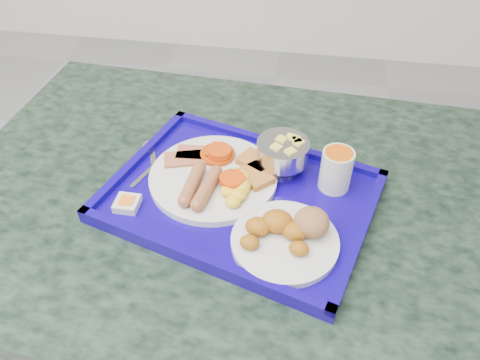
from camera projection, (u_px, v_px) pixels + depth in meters
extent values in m
cylinder|color=gray|center=(249.00, 301.00, 1.21)|extent=(0.11, 0.11, 0.71)
cube|color=black|center=(252.00, 199.00, 0.96)|extent=(1.29, 0.91, 0.04)
cube|color=#100281|center=(240.00, 198.00, 0.92)|extent=(0.58, 0.49, 0.02)
cube|color=#100281|center=(274.00, 143.00, 1.03)|extent=(0.48, 0.16, 0.01)
cube|color=#100281|center=(196.00, 256.00, 0.80)|extent=(0.48, 0.16, 0.01)
cube|color=#100281|center=(361.00, 233.00, 0.83)|extent=(0.12, 0.35, 0.01)
cube|color=#100281|center=(138.00, 158.00, 0.99)|extent=(0.12, 0.35, 0.01)
cylinder|color=silver|center=(213.00, 177.00, 0.94)|extent=(0.26, 0.26, 0.01)
cube|color=#AA5744|center=(198.00, 153.00, 0.98)|extent=(0.09, 0.05, 0.01)
cube|color=#AA5744|center=(185.00, 159.00, 0.97)|extent=(0.10, 0.07, 0.01)
cylinder|color=#BB4107|center=(218.00, 154.00, 0.98)|extent=(0.07, 0.07, 0.01)
sphere|color=#BB4107|center=(227.00, 157.00, 0.96)|extent=(0.01, 0.01, 0.01)
sphere|color=#BB4107|center=(216.00, 146.00, 0.99)|extent=(0.01, 0.01, 0.01)
sphere|color=#BB4107|center=(207.00, 154.00, 0.97)|extent=(0.01, 0.01, 0.01)
sphere|color=#BB4107|center=(216.00, 159.00, 0.96)|extent=(0.01, 0.01, 0.01)
sphere|color=#BB4107|center=(220.00, 159.00, 0.96)|extent=(0.01, 0.01, 0.01)
sphere|color=#BB4107|center=(228.00, 151.00, 0.98)|extent=(0.01, 0.01, 0.01)
sphere|color=#BB4107|center=(213.00, 158.00, 0.96)|extent=(0.01, 0.01, 0.01)
sphere|color=#BB4107|center=(223.00, 150.00, 0.98)|extent=(0.01, 0.01, 0.01)
sphere|color=#BB4107|center=(219.00, 146.00, 0.99)|extent=(0.01, 0.01, 0.01)
sphere|color=#BB4107|center=(224.00, 157.00, 0.96)|extent=(0.01, 0.01, 0.01)
sphere|color=#BB4107|center=(214.00, 144.00, 0.99)|extent=(0.01, 0.01, 0.01)
cube|color=#AA642A|center=(255.00, 161.00, 0.96)|extent=(0.08, 0.08, 0.01)
cube|color=#AA642A|center=(255.00, 176.00, 0.93)|extent=(0.08, 0.08, 0.01)
cylinder|color=brown|center=(192.00, 184.00, 0.90)|extent=(0.03, 0.10, 0.03)
cylinder|color=brown|center=(207.00, 188.00, 0.89)|extent=(0.04, 0.10, 0.03)
ellipsoid|color=yellow|center=(241.00, 176.00, 0.92)|extent=(0.03, 0.03, 0.02)
ellipsoid|color=yellow|center=(227.00, 191.00, 0.89)|extent=(0.03, 0.03, 0.02)
ellipsoid|color=yellow|center=(235.00, 197.00, 0.88)|extent=(0.02, 0.02, 0.02)
ellipsoid|color=yellow|center=(240.00, 190.00, 0.90)|extent=(0.02, 0.02, 0.01)
ellipsoid|color=yellow|center=(235.00, 179.00, 0.92)|extent=(0.02, 0.02, 0.01)
ellipsoid|color=yellow|center=(238.00, 195.00, 0.88)|extent=(0.03, 0.03, 0.02)
ellipsoid|color=yellow|center=(240.00, 193.00, 0.89)|extent=(0.03, 0.03, 0.02)
ellipsoid|color=yellow|center=(242.00, 186.00, 0.90)|extent=(0.03, 0.03, 0.02)
ellipsoid|color=yellow|center=(243.00, 190.00, 0.89)|extent=(0.02, 0.02, 0.01)
ellipsoid|color=yellow|center=(233.00, 201.00, 0.87)|extent=(0.03, 0.03, 0.02)
cylinder|color=red|center=(219.00, 152.00, 0.97)|extent=(0.05, 0.05, 0.01)
cylinder|color=red|center=(232.00, 180.00, 0.90)|extent=(0.05, 0.05, 0.01)
cylinder|color=silver|center=(285.00, 241.00, 0.82)|extent=(0.19, 0.19, 0.01)
ellipsoid|color=#995812|center=(299.00, 248.00, 0.79)|extent=(0.03, 0.03, 0.02)
ellipsoid|color=#995812|center=(295.00, 231.00, 0.81)|extent=(0.05, 0.04, 0.03)
ellipsoid|color=#995812|center=(277.00, 221.00, 0.82)|extent=(0.06, 0.05, 0.04)
ellipsoid|color=#995812|center=(258.00, 227.00, 0.82)|extent=(0.05, 0.04, 0.03)
ellipsoid|color=#995812|center=(250.00, 242.00, 0.80)|extent=(0.03, 0.03, 0.02)
ellipsoid|color=#9C663E|center=(312.00, 222.00, 0.81)|extent=(0.06, 0.06, 0.05)
cylinder|color=#B7B7B9|center=(281.00, 168.00, 0.97)|extent=(0.07, 0.07, 0.01)
cylinder|color=#B7B7B9|center=(282.00, 163.00, 0.96)|extent=(0.02, 0.02, 0.02)
cylinder|color=#B7B7B9|center=(283.00, 151.00, 0.94)|extent=(0.11, 0.11, 0.04)
cube|color=#FFF961|center=(276.00, 149.00, 0.92)|extent=(0.03, 0.03, 0.02)
cube|color=#FFF961|center=(281.00, 141.00, 0.94)|extent=(0.03, 0.02, 0.02)
cube|color=#FFF961|center=(299.00, 145.00, 0.93)|extent=(0.03, 0.03, 0.02)
cube|color=#FFF961|center=(291.00, 139.00, 0.94)|extent=(0.02, 0.02, 0.02)
cube|color=#FFF961|center=(290.00, 153.00, 0.91)|extent=(0.03, 0.03, 0.02)
cube|color=#FFF961|center=(297.00, 142.00, 0.93)|extent=(0.02, 0.02, 0.02)
cylinder|color=silver|center=(336.00, 170.00, 0.91)|extent=(0.06, 0.06, 0.09)
cylinder|color=#DF560C|center=(339.00, 155.00, 0.88)|extent=(0.05, 0.05, 0.01)
cube|color=#B7B7B9|center=(150.00, 170.00, 0.97)|extent=(0.05, 0.12, 0.00)
ellipsoid|color=#B7B7B9|center=(148.00, 146.00, 1.02)|extent=(0.04, 0.05, 0.01)
cube|color=#B7B7B9|center=(154.00, 167.00, 0.98)|extent=(0.07, 0.16, 0.00)
cube|color=silver|center=(127.00, 204.00, 0.89)|extent=(0.04, 0.04, 0.02)
cube|color=orange|center=(126.00, 200.00, 0.88)|extent=(0.03, 0.03, 0.00)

